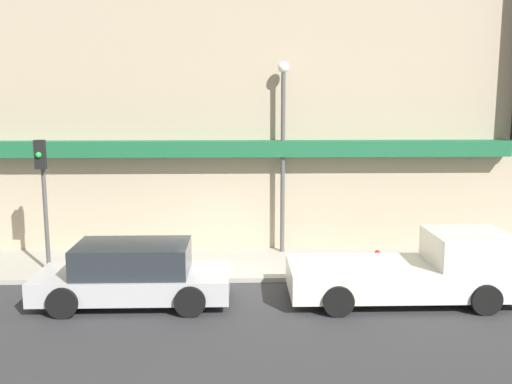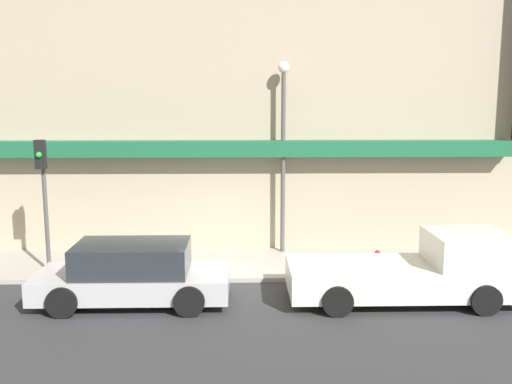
% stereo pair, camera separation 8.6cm
% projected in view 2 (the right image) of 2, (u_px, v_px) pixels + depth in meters
% --- Properties ---
extents(ground_plane, '(80.00, 80.00, 0.00)m').
position_uv_depth(ground_plane, '(222.00, 283.00, 15.72)').
color(ground_plane, '#2D2D30').
extents(sidewalk, '(36.00, 3.22, 0.13)m').
position_uv_depth(sidewalk, '(224.00, 264.00, 17.30)').
color(sidewalk, '#9E998E').
rests_on(sidewalk, ground).
extents(building, '(19.80, 3.80, 9.54)m').
position_uv_depth(building, '(226.00, 117.00, 19.64)').
color(building, tan).
rests_on(building, ground).
extents(pickup_truck, '(5.62, 2.26, 1.73)m').
position_uv_depth(pickup_truck, '(417.00, 271.00, 14.24)').
color(pickup_truck, silver).
rests_on(pickup_truck, ground).
extents(parked_car, '(4.74, 2.10, 1.52)m').
position_uv_depth(parked_car, '(133.00, 274.00, 14.07)').
color(parked_car, '#ADADB2').
rests_on(parked_car, ground).
extents(fire_hydrant, '(0.16, 0.16, 0.57)m').
position_uv_depth(fire_hydrant, '(377.00, 260.00, 16.49)').
color(fire_hydrant, red).
rests_on(fire_hydrant, sidewalk).
extents(street_lamp, '(0.36, 0.36, 6.03)m').
position_uv_depth(street_lamp, '(283.00, 136.00, 17.88)').
color(street_lamp, '#4C4C4C').
rests_on(street_lamp, sidewalk).
extents(traffic_light, '(0.28, 0.42, 3.78)m').
position_uv_depth(traffic_light, '(43.00, 182.00, 15.88)').
color(traffic_light, '#4C4C4C').
rests_on(traffic_light, sidewalk).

